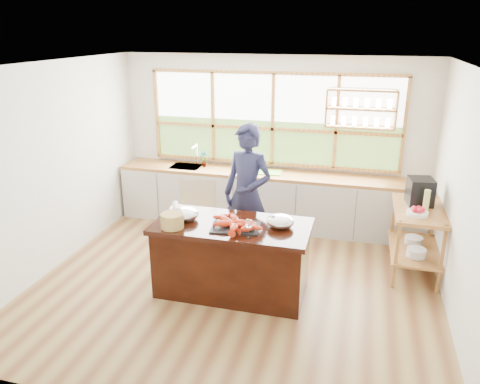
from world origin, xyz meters
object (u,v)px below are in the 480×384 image
(cook, at_px, (247,195))
(espresso_machine, at_px, (420,191))
(island, at_px, (232,258))
(wicker_basket, at_px, (172,221))

(cook, xyz_separation_m, espresso_machine, (2.22, 0.39, 0.11))
(island, xyz_separation_m, cook, (-0.03, 0.88, 0.51))
(cook, height_order, wicker_basket, cook)
(island, height_order, espresso_machine, espresso_machine)
(cook, distance_m, espresso_machine, 2.26)
(wicker_basket, bearing_deg, espresso_machine, 28.61)
(island, distance_m, wicker_basket, 0.87)
(wicker_basket, bearing_deg, island, 23.18)
(island, bearing_deg, espresso_machine, 30.09)
(espresso_machine, xyz_separation_m, wicker_basket, (-2.83, -1.54, -0.09))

